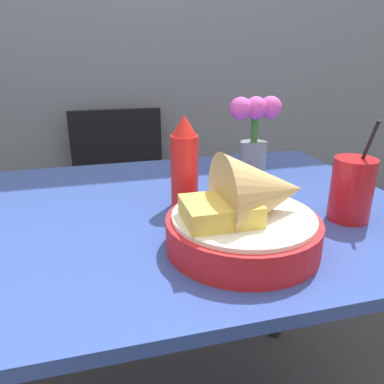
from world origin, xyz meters
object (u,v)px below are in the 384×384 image
at_px(ketchup_bottle, 184,164).
at_px(chair_far_window, 122,192).
at_px(food_basket, 249,215).
at_px(drink_cup, 351,191).
at_px(flower_vase, 255,129).

bearing_deg(ketchup_bottle, chair_far_window, 96.70).
height_order(food_basket, drink_cup, drink_cup).
height_order(ketchup_bottle, drink_cup, drink_cup).
distance_m(ketchup_bottle, flower_vase, 0.32).
distance_m(ketchup_bottle, drink_cup, 0.36).
relative_size(food_basket, drink_cup, 1.29).
bearing_deg(chair_far_window, flower_vase, -60.58).
xyz_separation_m(chair_far_window, ketchup_bottle, (0.09, -0.80, 0.35)).
relative_size(chair_far_window, ketchup_bottle, 4.08).
xyz_separation_m(chair_far_window, food_basket, (0.16, -1.02, 0.31)).
distance_m(food_basket, ketchup_bottle, 0.23).
bearing_deg(flower_vase, ketchup_bottle, -142.72).
xyz_separation_m(chair_far_window, flower_vase, (0.35, -0.61, 0.38)).
distance_m(food_basket, flower_vase, 0.45).
bearing_deg(drink_cup, flower_vase, 101.17).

